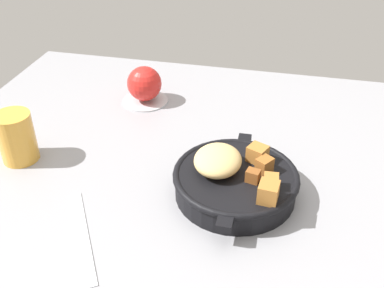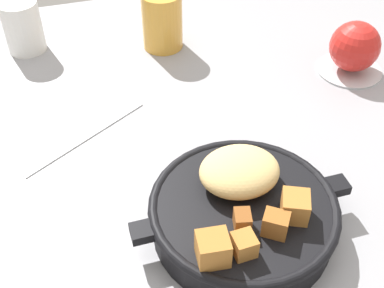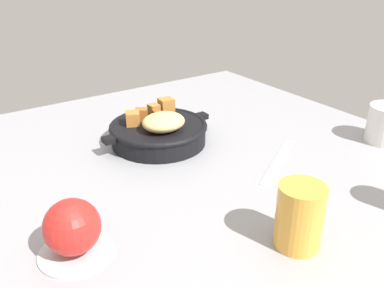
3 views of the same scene
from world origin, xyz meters
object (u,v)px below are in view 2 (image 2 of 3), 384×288
Objects in this scene: cast_iron_skillet at (243,211)px; butter_knife at (85,136)px; juice_glass_amber at (162,21)px; white_creamer_pitcher at (23,26)px; red_apple at (355,46)px.

butter_knife is (-15.17, 21.31, -2.90)cm from cast_iron_skillet.
white_creamer_pitcher is at bearing 165.98° from juice_glass_amber.
butter_knife is 2.13× the size of juice_glass_amber.
red_apple reaches higher than cast_iron_skillet.
white_creamer_pitcher reaches higher than butter_knife.
cast_iron_skillet is at bearing -138.58° from red_apple.
butter_knife is at bearing 125.45° from cast_iron_skillet.
red_apple is 0.82× the size of juice_glass_amber.
cast_iron_skillet is 38.06cm from red_apple.
juice_glass_amber reaches higher than butter_knife.
cast_iron_skillet is at bearing -85.55° from butter_knife.
juice_glass_amber is at bearing 149.23° from red_apple.
cast_iron_skillet is 3.23× the size of red_apple.
cast_iron_skillet is 2.64× the size of juice_glass_amber.
juice_glass_amber is (22.76, -5.69, 0.46)cm from white_creamer_pitcher.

